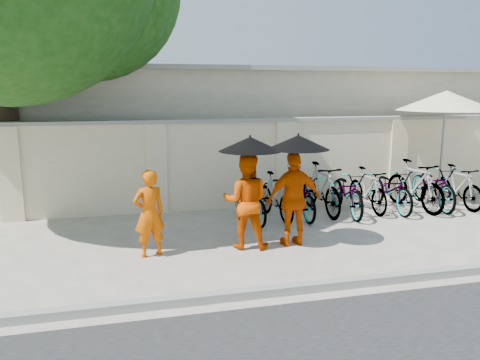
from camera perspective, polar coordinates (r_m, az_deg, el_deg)
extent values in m
plane|color=#B8AE9E|center=(7.99, -1.05, -9.03)|extent=(80.00, 80.00, 0.00)
cube|color=gray|center=(6.44, 2.40, -13.54)|extent=(40.00, 0.16, 0.12)
cube|color=beige|center=(10.99, 0.30, 1.88)|extent=(20.00, 0.30, 2.00)
cube|color=beige|center=(14.83, 0.46, 6.56)|extent=(14.00, 6.00, 3.20)
cylinder|color=#3D2C1D|center=(11.52, -26.83, 7.14)|extent=(0.60, 0.60, 4.40)
imported|color=#DC5300|center=(7.86, -11.01, -4.00)|extent=(0.61, 0.49, 1.46)
imported|color=#CF4200|center=(8.09, 0.72, -2.60)|extent=(0.96, 0.85, 1.67)
cylinder|color=black|center=(7.92, 1.22, 1.21)|extent=(0.02, 0.02, 0.89)
cone|color=black|center=(7.86, 1.24, 4.41)|extent=(1.07, 1.07, 0.24)
imported|color=#CF4401|center=(8.28, 6.62, -2.33)|extent=(1.00, 0.46, 1.68)
cylinder|color=black|center=(8.10, 7.04, 1.43)|extent=(0.02, 0.02, 0.90)
cone|color=black|center=(8.04, 7.11, 4.60)|extent=(1.07, 1.07, 0.25)
cylinder|color=gray|center=(12.51, 22.97, -2.31)|extent=(0.52, 0.52, 0.10)
cylinder|color=gray|center=(12.32, 23.37, 2.99)|extent=(0.06, 0.06, 2.44)
cone|color=beige|center=(12.23, 23.82, 8.86)|extent=(2.64, 2.64, 0.46)
imported|color=gray|center=(9.86, 1.26, -2.42)|extent=(0.80, 1.78, 0.90)
imported|color=gray|center=(10.00, 4.38, -1.99)|extent=(0.69, 1.71, 1.00)
imported|color=gray|center=(10.25, 7.24, -1.87)|extent=(0.66, 1.81, 0.95)
imported|color=gray|center=(10.55, 9.85, -1.06)|extent=(0.61, 1.91, 1.13)
imported|color=gray|center=(10.64, 12.99, -1.40)|extent=(0.91, 2.00, 1.01)
imported|color=gray|center=(11.02, 15.26, -1.15)|extent=(0.51, 1.66, 0.99)
imported|color=gray|center=(11.24, 17.92, -1.04)|extent=(0.74, 1.93, 1.00)
imported|color=gray|center=(11.48, 20.51, -0.60)|extent=(0.76, 1.95, 1.14)
imported|color=gray|center=(11.87, 22.52, -0.67)|extent=(0.93, 2.03, 1.03)
imported|color=gray|center=(12.11, 25.01, -0.73)|extent=(0.51, 1.66, 0.99)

